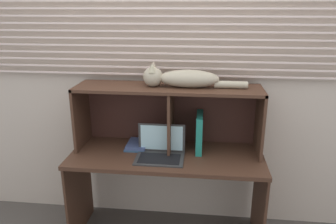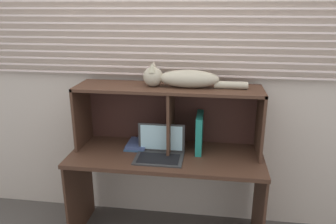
% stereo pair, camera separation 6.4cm
% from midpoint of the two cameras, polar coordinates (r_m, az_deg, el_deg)
% --- Properties ---
extents(back_panel_with_blinds, '(4.40, 0.08, 2.50)m').
position_cam_midpoint_polar(back_panel_with_blinds, '(2.57, 1.41, 6.86)').
color(back_panel_with_blinds, beige).
rests_on(back_panel_with_blinds, ground).
extents(desk, '(1.42, 0.57, 0.72)m').
position_cam_midpoint_polar(desk, '(2.50, 0.42, -10.15)').
color(desk, '#462C1E').
rests_on(desk, ground).
extents(hutch_shelf_unit, '(1.36, 0.34, 0.48)m').
position_cam_midpoint_polar(hutch_shelf_unit, '(2.44, 0.92, 1.20)').
color(hutch_shelf_unit, '#462C1E').
rests_on(hutch_shelf_unit, desk).
extents(cat, '(0.74, 0.15, 0.17)m').
position_cam_midpoint_polar(cat, '(2.34, 3.07, 5.91)').
color(cat, '#B0A58C').
rests_on(cat, hutch_shelf_unit).
extents(laptop, '(0.34, 0.24, 0.22)m').
position_cam_midpoint_polar(laptop, '(2.37, -0.66, -6.75)').
color(laptop, '#323232').
rests_on(laptop, desk).
extents(binder_upright, '(0.05, 0.25, 0.28)m').
position_cam_midpoint_polar(binder_upright, '(2.46, 6.22, -3.57)').
color(binder_upright, '#1F7D6D').
rests_on(binder_upright, desk).
extents(book_stack, '(0.16, 0.22, 0.04)m').
position_cam_midpoint_polar(book_stack, '(2.56, -4.65, -5.62)').
color(book_stack, '#2F5274').
rests_on(book_stack, desk).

